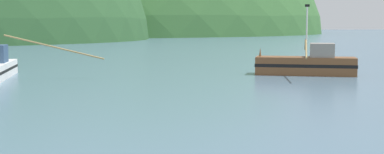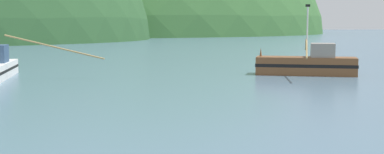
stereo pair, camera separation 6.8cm
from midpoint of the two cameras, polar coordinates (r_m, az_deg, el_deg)
The scene contains 3 objects.
hill_far_center at distance 204.67m, azimuth -0.57°, elevation 4.74°, with size 95.83×76.67×64.65m, color #386633.
hill_mid_left at distance 211.34m, azimuth -9.74°, elevation 4.69°, with size 176.65×141.32×95.62m, color #386633.
fishing_boat_brown at distance 42.47m, azimuth 12.35°, elevation 1.41°, with size 8.00×10.97×5.56m.
Camera 1 is at (1.55, 3.72, 4.10)m, focal length 49.14 mm.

